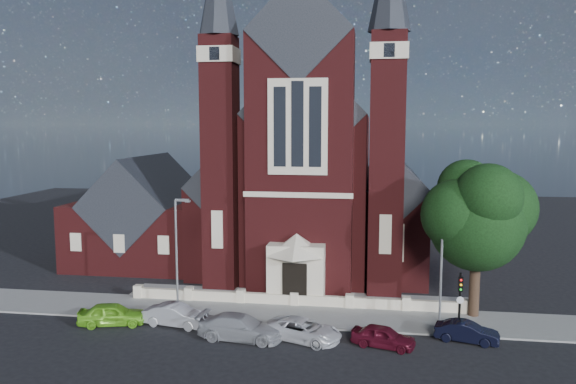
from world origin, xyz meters
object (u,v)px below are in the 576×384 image
(car_silver_b, at_px, (240,327))
(street_lamp_right, at_px, (443,257))
(car_navy, at_px, (467,332))
(car_lime_van, at_px, (112,314))
(car_silver_a, at_px, (176,315))
(car_white_suv, at_px, (303,330))
(car_dark_red, at_px, (383,336))
(traffic_signal, at_px, (460,295))
(street_tree, at_px, (480,218))
(street_lamp_left, at_px, (178,248))
(church, at_px, (317,175))
(parish_hall, at_px, (147,220))

(car_silver_b, bearing_deg, street_lamp_right, -64.79)
(street_lamp_right, height_order, car_navy, street_lamp_right)
(car_lime_van, distance_m, car_silver_a, 4.25)
(street_lamp_right, distance_m, car_white_suv, 10.32)
(car_lime_van, xyz_separation_m, car_navy, (22.68, 0.45, -0.12))
(car_dark_red, height_order, car_navy, car_dark_red)
(traffic_signal, bearing_deg, street_lamp_right, 120.01)
(car_silver_a, distance_m, car_navy, 18.46)
(street_tree, distance_m, traffic_signal, 5.70)
(traffic_signal, distance_m, car_navy, 2.27)
(street_tree, distance_m, car_silver_b, 17.34)
(street_tree, xyz_separation_m, car_white_suv, (-11.20, -5.65, -6.29))
(car_silver_b, relative_size, car_navy, 1.40)
(car_lime_van, bearing_deg, street_tree, -92.99)
(traffic_signal, relative_size, car_white_suv, 0.83)
(street_lamp_right, height_order, car_lime_van, street_lamp_right)
(car_silver_b, relative_size, car_white_suv, 1.10)
(car_lime_van, height_order, car_navy, car_lime_van)
(car_silver_b, height_order, car_dark_red, car_silver_b)
(car_dark_red, bearing_deg, street_lamp_left, 89.20)
(church, bearing_deg, traffic_signal, -61.80)
(parish_hall, distance_m, street_lamp_right, 29.62)
(car_silver_b, bearing_deg, parish_hall, 42.69)
(street_tree, xyz_separation_m, car_dark_red, (-6.35, -5.94, -6.31))
(car_lime_van, distance_m, car_silver_b, 9.02)
(street_lamp_left, bearing_deg, street_tree, 4.76)
(church, relative_size, car_silver_a, 8.04)
(car_dark_red, bearing_deg, traffic_signal, -44.97)
(street_lamp_left, relative_size, car_lime_van, 1.85)
(car_silver_a, distance_m, car_dark_red, 13.50)
(traffic_signal, xyz_separation_m, car_navy, (0.30, -1.11, -1.96))
(street_lamp_right, bearing_deg, car_navy, -65.70)
(parish_hall, bearing_deg, car_white_suv, -45.87)
(car_silver_b, distance_m, car_white_suv, 3.85)
(car_lime_van, bearing_deg, car_white_suv, -108.00)
(street_tree, distance_m, street_lamp_right, 3.84)
(church, relative_size, street_lamp_right, 4.31)
(street_lamp_right, bearing_deg, car_silver_b, -160.97)
(street_lamp_right, relative_size, car_dark_red, 2.13)
(car_navy, bearing_deg, parish_hall, 72.86)
(street_lamp_right, height_order, car_silver_a, street_lamp_right)
(church, height_order, traffic_signal, church)
(street_lamp_left, height_order, car_lime_van, street_lamp_left)
(street_tree, relative_size, street_lamp_left, 1.32)
(car_lime_van, bearing_deg, church, -41.68)
(church, relative_size, car_silver_b, 6.59)
(car_lime_van, xyz_separation_m, car_dark_red, (17.63, -1.09, -0.10))
(car_lime_van, xyz_separation_m, car_silver_b, (8.94, -1.18, 0.02))
(street_lamp_left, xyz_separation_m, car_lime_van, (-3.47, -3.14, -3.85))
(car_silver_a, bearing_deg, car_silver_b, -99.98)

